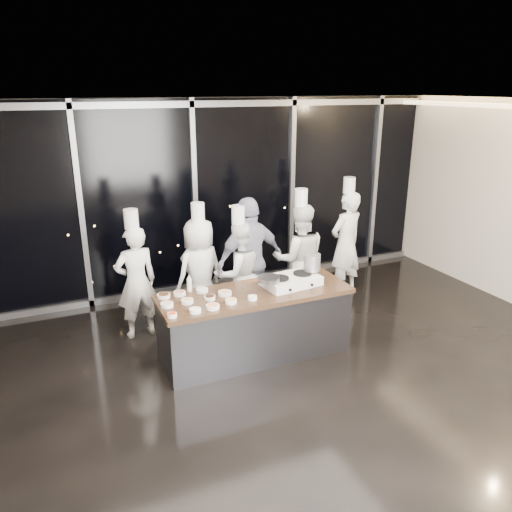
{
  "coord_description": "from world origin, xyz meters",
  "views": [
    {
      "loc": [
        -2.31,
        -4.44,
        3.36
      ],
      "look_at": [
        0.15,
        1.2,
        1.26
      ],
      "focal_mm": 35.0,
      "sensor_mm": 36.0,
      "label": 1
    }
  ],
  "objects_px": {
    "stock_pot": "(312,262)",
    "guest": "(250,261)",
    "chef_far_left": "(136,281)",
    "chef_right": "(299,258)",
    "demo_counter": "(255,323)",
    "chef_center": "(239,273)",
    "stove": "(291,280)",
    "frying_pan": "(268,279)",
    "chef_left": "(200,271)",
    "chef_side": "(346,243)"
  },
  "relations": [
    {
      "from": "stove",
      "to": "stock_pot",
      "type": "xyz_separation_m",
      "value": [
        0.34,
        0.06,
        0.19
      ]
    },
    {
      "from": "frying_pan",
      "to": "chef_side",
      "type": "bearing_deg",
      "value": 26.74
    },
    {
      "from": "guest",
      "to": "frying_pan",
      "type": "bearing_deg",
      "value": 67.77
    },
    {
      "from": "chef_right",
      "to": "frying_pan",
      "type": "bearing_deg",
      "value": 61.21
    },
    {
      "from": "chef_side",
      "to": "guest",
      "type": "bearing_deg",
      "value": -4.7
    },
    {
      "from": "stock_pot",
      "to": "chef_side",
      "type": "distance_m",
      "value": 1.83
    },
    {
      "from": "stove",
      "to": "frying_pan",
      "type": "height_order",
      "value": "frying_pan"
    },
    {
      "from": "guest",
      "to": "chef_right",
      "type": "relative_size",
      "value": 0.97
    },
    {
      "from": "stock_pot",
      "to": "chef_far_left",
      "type": "relative_size",
      "value": 0.12
    },
    {
      "from": "chef_left",
      "to": "chef_right",
      "type": "distance_m",
      "value": 1.54
    },
    {
      "from": "frying_pan",
      "to": "guest",
      "type": "relative_size",
      "value": 0.27
    },
    {
      "from": "demo_counter",
      "to": "chef_right",
      "type": "bearing_deg",
      "value": 40.37
    },
    {
      "from": "demo_counter",
      "to": "stove",
      "type": "xyz_separation_m",
      "value": [
        0.52,
        0.01,
        0.51
      ]
    },
    {
      "from": "chef_center",
      "to": "chef_right",
      "type": "relative_size",
      "value": 0.92
    },
    {
      "from": "chef_right",
      "to": "chef_side",
      "type": "distance_m",
      "value": 1.06
    },
    {
      "from": "stock_pot",
      "to": "chef_far_left",
      "type": "bearing_deg",
      "value": 152.65
    },
    {
      "from": "chef_far_left",
      "to": "chef_center",
      "type": "relative_size",
      "value": 1.02
    },
    {
      "from": "stove",
      "to": "guest",
      "type": "bearing_deg",
      "value": 93.73
    },
    {
      "from": "chef_side",
      "to": "stock_pot",
      "type": "bearing_deg",
      "value": 27.97
    },
    {
      "from": "demo_counter",
      "to": "chef_far_left",
      "type": "relative_size",
      "value": 1.34
    },
    {
      "from": "stock_pot",
      "to": "chef_center",
      "type": "xyz_separation_m",
      "value": [
        -0.7,
        0.88,
        -0.36
      ]
    },
    {
      "from": "stove",
      "to": "chef_far_left",
      "type": "distance_m",
      "value": 2.14
    },
    {
      "from": "frying_pan",
      "to": "chef_center",
      "type": "relative_size",
      "value": 0.29
    },
    {
      "from": "stock_pot",
      "to": "chef_right",
      "type": "height_order",
      "value": "chef_right"
    },
    {
      "from": "frying_pan",
      "to": "chef_left",
      "type": "bearing_deg",
      "value": 105.94
    },
    {
      "from": "demo_counter",
      "to": "stock_pot",
      "type": "height_order",
      "value": "stock_pot"
    },
    {
      "from": "chef_far_left",
      "to": "chef_side",
      "type": "xyz_separation_m",
      "value": [
        3.47,
        0.11,
        0.08
      ]
    },
    {
      "from": "chef_left",
      "to": "chef_center",
      "type": "bearing_deg",
      "value": 134.55
    },
    {
      "from": "demo_counter",
      "to": "guest",
      "type": "bearing_deg",
      "value": 70.34
    },
    {
      "from": "stock_pot",
      "to": "guest",
      "type": "bearing_deg",
      "value": 119.41
    },
    {
      "from": "stove",
      "to": "chef_far_left",
      "type": "height_order",
      "value": "chef_far_left"
    },
    {
      "from": "guest",
      "to": "chef_right",
      "type": "height_order",
      "value": "chef_right"
    },
    {
      "from": "chef_center",
      "to": "chef_right",
      "type": "xyz_separation_m",
      "value": [
        1.01,
        0.05,
        0.07
      ]
    },
    {
      "from": "chef_far_left",
      "to": "chef_side",
      "type": "height_order",
      "value": "chef_side"
    },
    {
      "from": "chef_left",
      "to": "chef_side",
      "type": "xyz_separation_m",
      "value": [
        2.55,
        0.09,
        0.09
      ]
    },
    {
      "from": "demo_counter",
      "to": "guest",
      "type": "relative_size",
      "value": 1.3
    },
    {
      "from": "demo_counter",
      "to": "chef_center",
      "type": "relative_size",
      "value": 1.37
    },
    {
      "from": "chef_left",
      "to": "guest",
      "type": "distance_m",
      "value": 0.74
    },
    {
      "from": "demo_counter",
      "to": "stock_pot",
      "type": "distance_m",
      "value": 1.11
    },
    {
      "from": "stock_pot",
      "to": "guest",
      "type": "relative_size",
      "value": 0.12
    },
    {
      "from": "stock_pot",
      "to": "stove",
      "type": "bearing_deg",
      "value": -170.36
    },
    {
      "from": "guest",
      "to": "stock_pot",
      "type": "bearing_deg",
      "value": 107.51
    },
    {
      "from": "chef_left",
      "to": "guest",
      "type": "relative_size",
      "value": 0.97
    },
    {
      "from": "frying_pan",
      "to": "stock_pot",
      "type": "height_order",
      "value": "stock_pot"
    },
    {
      "from": "frying_pan",
      "to": "chef_center",
      "type": "height_order",
      "value": "chef_center"
    },
    {
      "from": "guest",
      "to": "chef_side",
      "type": "distance_m",
      "value": 1.88
    },
    {
      "from": "chef_left",
      "to": "stock_pot",
      "type": "bearing_deg",
      "value": 117.12
    },
    {
      "from": "frying_pan",
      "to": "chef_left",
      "type": "xyz_separation_m",
      "value": [
        -0.51,
        1.24,
        -0.25
      ]
    },
    {
      "from": "stove",
      "to": "chef_center",
      "type": "height_order",
      "value": "chef_center"
    },
    {
      "from": "frying_pan",
      "to": "demo_counter",
      "type": "bearing_deg",
      "value": 158.51
    }
  ]
}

